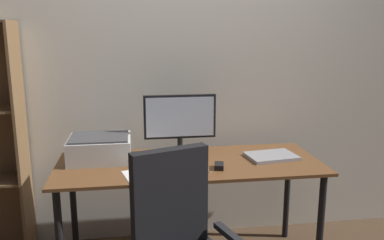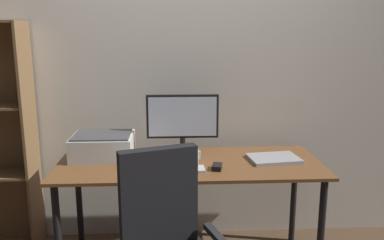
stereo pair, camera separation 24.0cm
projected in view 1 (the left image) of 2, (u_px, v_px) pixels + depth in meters
back_wall at (180, 68)px, 3.00m from camera, size 6.40×0.10×2.60m
desk at (190, 174)px, 2.65m from camera, size 1.70×0.68×0.74m
monitor at (180, 121)px, 2.77m from camera, size 0.49×0.20×0.41m
keyboard at (184, 170)px, 2.46m from camera, size 0.29×0.12×0.02m
mouse at (219, 166)px, 2.51m from camera, size 0.08×0.11×0.03m
coffee_mug at (193, 156)px, 2.60m from camera, size 0.10×0.08×0.10m
laptop at (271, 156)px, 2.72m from camera, size 0.35×0.27×0.02m
printer at (100, 148)px, 2.67m from camera, size 0.40×0.34×0.16m
paper_sheet at (144, 177)px, 2.37m from camera, size 0.27×0.34×0.00m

